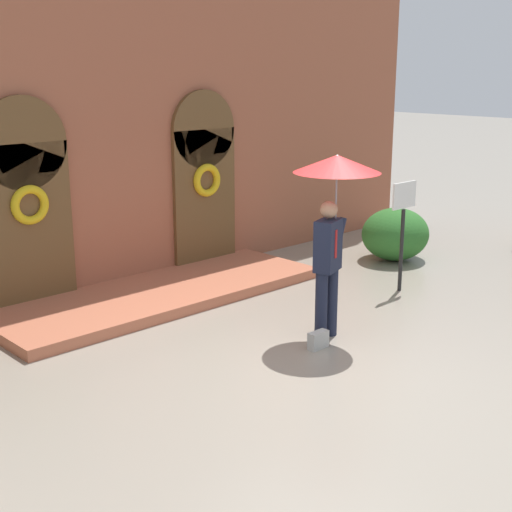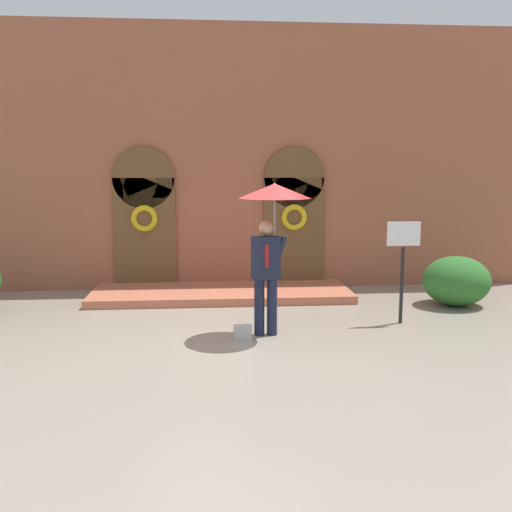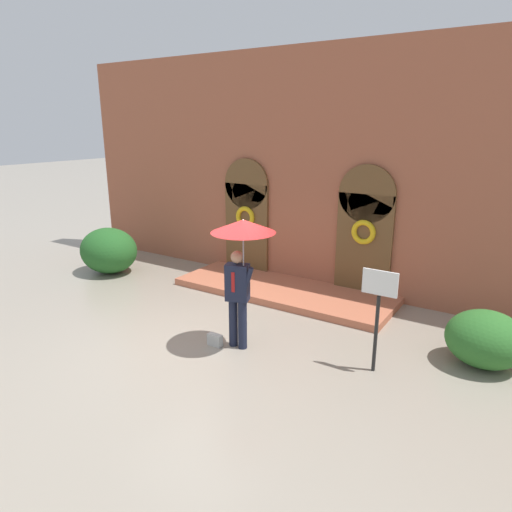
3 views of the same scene
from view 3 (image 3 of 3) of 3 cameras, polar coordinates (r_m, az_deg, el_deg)
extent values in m
plane|color=gray|center=(8.58, -6.91, -10.85)|extent=(80.00, 80.00, 0.00)
cube|color=#9E563D|center=(11.24, 6.53, 10.56)|extent=(14.00, 0.50, 5.60)
cube|color=brown|center=(12.04, -1.17, 3.31)|extent=(1.30, 0.08, 2.40)
cylinder|color=brown|center=(11.83, -1.21, 8.99)|extent=(1.30, 0.08, 1.30)
cube|color=brown|center=(10.65, 13.28, 1.15)|extent=(1.30, 0.08, 2.40)
cylinder|color=brown|center=(10.41, 13.71, 7.54)|extent=(1.30, 0.08, 1.30)
torus|color=gold|center=(11.91, -1.37, 4.89)|extent=(0.56, 0.12, 0.56)
torus|color=gold|center=(10.50, 13.28, 2.91)|extent=(0.56, 0.12, 0.56)
cube|color=#B56346|center=(10.86, 3.36, -4.34)|extent=(5.20, 1.80, 0.16)
cylinder|color=#191E33|center=(8.30, -2.85, -8.27)|extent=(0.16, 0.16, 0.90)
cylinder|color=#191E33|center=(8.20, -1.70, -8.59)|extent=(0.16, 0.16, 0.90)
cube|color=#191E33|center=(7.95, -2.34, -3.31)|extent=(0.46, 0.36, 0.66)
cube|color=#A51919|center=(7.84, -2.89, -3.30)|extent=(0.06, 0.03, 0.36)
sphere|color=#A87A5B|center=(7.81, -2.38, -0.13)|extent=(0.22, 0.22, 0.22)
cylinder|color=#191E33|center=(7.80, -1.03, -2.91)|extent=(0.22, 0.09, 0.46)
cylinder|color=gray|center=(7.75, -1.58, -0.56)|extent=(0.02, 0.02, 0.98)
cone|color=red|center=(7.60, -1.61, 3.77)|extent=(1.10, 1.10, 0.22)
cone|color=white|center=(7.60, -1.61, 3.88)|extent=(0.61, 0.61, 0.20)
cube|color=#B7B7B2|center=(8.45, -5.15, -10.40)|extent=(0.28, 0.12, 0.22)
cylinder|color=black|center=(7.64, 14.75, -9.43)|extent=(0.06, 0.06, 1.30)
cube|color=white|center=(7.31, 15.24, -3.26)|extent=(0.56, 0.03, 0.40)
ellipsoid|color=#235B23|center=(12.87, -17.93, 0.66)|extent=(1.59, 1.39, 1.22)
ellipsoid|color=#2D6B28|center=(8.53, 26.77, -9.25)|extent=(1.27, 1.17, 0.95)
camera|label=1|loc=(11.01, -55.56, 6.88)|focal=50.00mm
camera|label=2|loc=(5.90, -79.67, -10.40)|focal=40.00mm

